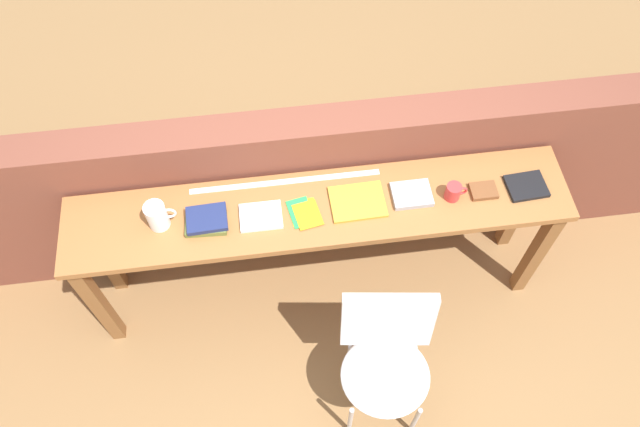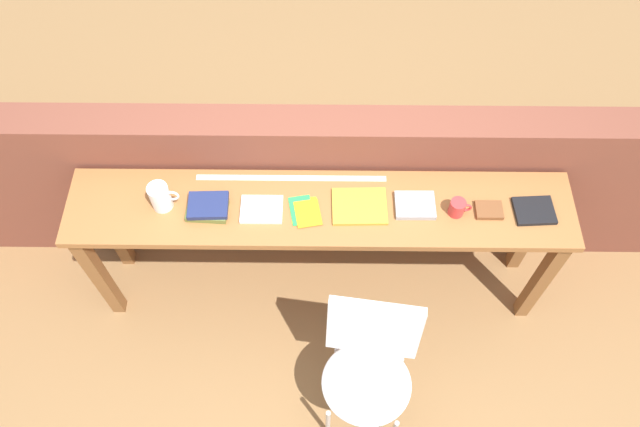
{
  "view_description": "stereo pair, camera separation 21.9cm",
  "coord_description": "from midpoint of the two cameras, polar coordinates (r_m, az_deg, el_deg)",
  "views": [
    {
      "loc": [
        -0.2,
        -1.32,
        3.46
      ],
      "look_at": [
        0.0,
        0.25,
        0.9
      ],
      "focal_mm": 35.0,
      "sensor_mm": 36.0,
      "label": 1
    },
    {
      "loc": [
        0.02,
        -1.33,
        3.46
      ],
      "look_at": [
        0.0,
        0.25,
        0.9
      ],
      "focal_mm": 35.0,
      "sensor_mm": 36.0,
      "label": 2
    }
  ],
  "objects": [
    {
      "name": "sideboard",
      "position": [
        3.16,
        -2.1,
        -0.87
      ],
      "size": [
        2.5,
        0.44,
        0.88
      ],
      "color": "#996033",
      "rests_on": "ground"
    },
    {
      "name": "ground_plane",
      "position": [
        3.7,
        -1.21,
        -10.75
      ],
      "size": [
        40.0,
        40.0,
        0.0
      ],
      "primitive_type": "plane",
      "color": "olive"
    },
    {
      "name": "ruler_metal_back_edge",
      "position": [
        3.14,
        -5.2,
        2.8
      ],
      "size": [
        0.96,
        0.03,
        0.0
      ],
      "primitive_type": "cube",
      "color": "silver",
      "rests_on": "sideboard"
    },
    {
      "name": "mug",
      "position": [
        3.09,
        10.15,
        1.85
      ],
      "size": [
        0.11,
        0.08,
        0.09
      ],
      "color": "red",
      "rests_on": "sideboard"
    },
    {
      "name": "magazine_cycling",
      "position": [
        3.03,
        -7.49,
        -0.38
      ],
      "size": [
        0.2,
        0.16,
        0.02
      ],
      "primitive_type": "cube",
      "rotation": [
        0.0,
        0.0,
        -0.0
      ],
      "color": "white",
      "rests_on": "sideboard"
    },
    {
      "name": "book_open_centre",
      "position": [
        3.05,
        1.41,
        0.96
      ],
      "size": [
        0.27,
        0.22,
        0.02
      ],
      "primitive_type": "cube",
      "rotation": [
        0.0,
        0.0,
        0.02
      ],
      "color": "gold",
      "rests_on": "sideboard"
    },
    {
      "name": "book_stack_leftmost",
      "position": [
        3.04,
        -12.38,
        -0.82
      ],
      "size": [
        0.21,
        0.16,
        0.06
      ],
      "color": "olive",
      "rests_on": "sideboard"
    },
    {
      "name": "pamphlet_pile_colourful",
      "position": [
        3.03,
        -3.54,
        -0.08
      ],
      "size": [
        0.17,
        0.2,
        0.01
      ],
      "color": "yellow",
      "rests_on": "sideboard"
    },
    {
      "name": "chair_white_moulded",
      "position": [
        3.1,
        4.0,
        -13.06
      ],
      "size": [
        0.5,
        0.51,
        0.89
      ],
      "color": "silver",
      "rests_on": "ground"
    },
    {
      "name": "brick_wall_back",
      "position": [
        3.5,
        -2.62,
        2.4
      ],
      "size": [
        6.0,
        0.2,
        1.13
      ],
      "primitive_type": "cube",
      "color": "brown",
      "rests_on": "ground"
    },
    {
      "name": "book_repair_rightmost",
      "position": [
        3.23,
        16.52,
        2.3
      ],
      "size": [
        0.2,
        0.17,
        0.02
      ],
      "primitive_type": "cube",
      "rotation": [
        0.0,
        0.0,
        0.06
      ],
      "color": "black",
      "rests_on": "sideboard"
    },
    {
      "name": "pitcher_white",
      "position": [
        3.05,
        -16.66,
        -0.3
      ],
      "size": [
        0.14,
        0.1,
        0.18
      ],
      "color": "white",
      "rests_on": "sideboard"
    },
    {
      "name": "book_grey_hardcover",
      "position": [
        3.09,
        6.38,
        1.63
      ],
      "size": [
        0.19,
        0.16,
        0.03
      ],
      "primitive_type": "cube",
      "rotation": [
        0.0,
        0.0,
        0.01
      ],
      "color": "#9E9EA3",
      "rests_on": "sideboard"
    },
    {
      "name": "leather_journal_brown",
      "position": [
        3.16,
        12.81,
        1.93
      ],
      "size": [
        0.13,
        0.1,
        0.02
      ],
      "primitive_type": "cube",
      "rotation": [
        0.0,
        0.0,
        -0.0
      ],
      "color": "brown",
      "rests_on": "sideboard"
    }
  ]
}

